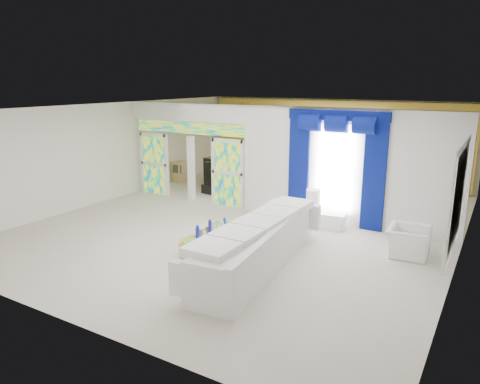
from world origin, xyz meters
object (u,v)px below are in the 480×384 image
Objects in this scene: console_table at (323,220)px; grand_piano at (239,171)px; white_sofa at (259,246)px; armchair at (408,241)px; coffee_table at (212,240)px.

console_table is 5.24m from grand_piano.
white_sofa is 3.30m from armchair.
armchair is (2.49, 2.15, -0.11)m from white_sofa.
grand_piano reaches higher than console_table.
coffee_table is at bearing 113.60° from armchair.
armchair is (2.24, -0.89, 0.12)m from console_table.
grand_piano is at bearing 115.23° from coffee_table.
white_sofa is 4.65× the size of armchair.
console_table is (1.60, 2.75, -0.01)m from coffee_table.
coffee_table is 4.27m from armchair.
console_table is 1.16× the size of armchair.
coffee_table is 0.84× the size of grand_piano.
white_sofa is 2.59× the size of coffee_table.
white_sofa is at bearing 128.67° from armchair.
white_sofa is at bearing -94.72° from console_table.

